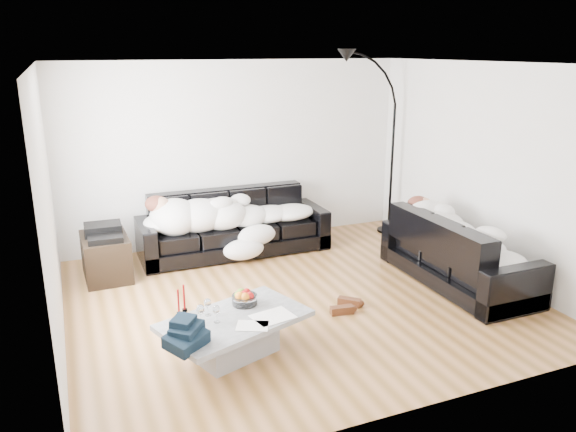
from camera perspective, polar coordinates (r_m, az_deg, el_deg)
name	(u,v)px	position (r m, az deg, el deg)	size (l,w,h in m)	color
ground	(298,298)	(6.50, 1.01, -8.33)	(5.00, 5.00, 0.00)	brown
wall_back	(237,153)	(8.13, -5.25, 6.36)	(5.00, 0.02, 2.60)	silver
wall_left	(49,213)	(5.60, -23.14, 0.32)	(0.02, 4.50, 2.60)	silver
wall_right	(483,170)	(7.40, 19.22, 4.46)	(0.02, 4.50, 2.60)	silver
ceiling	(299,63)	(5.89, 1.15, 15.24)	(5.00, 5.00, 0.00)	white
sofa_back	(234,223)	(7.80, -5.54, -0.74)	(2.58, 0.89, 0.84)	black
sofa_right	(459,250)	(7.06, 16.94, -3.34)	(2.07, 0.89, 0.84)	black
sleeper_back	(234,209)	(7.70, -5.47, 0.70)	(2.18, 0.75, 0.44)	white
sleeper_right	(460,233)	(6.99, 17.09, -1.66)	(1.77, 0.75, 0.43)	white
teal_cushion	(425,213)	(7.41, 13.70, 0.32)	(0.36, 0.30, 0.20)	#0A482E
coffee_table	(235,336)	(5.33, -5.37, -12.08)	(1.31, 0.77, 0.38)	#939699
fruit_bowl	(245,297)	(5.45, -4.44, -8.22)	(0.24, 0.24, 0.15)	white
wine_glass_a	(208,307)	(5.27, -8.16, -9.15)	(0.07, 0.07, 0.16)	white
wine_glass_b	(201,314)	(5.14, -8.87, -9.82)	(0.08, 0.08, 0.18)	white
wine_glass_c	(217,314)	(5.14, -7.26, -9.85)	(0.07, 0.07, 0.16)	white
candle_left	(178,302)	(5.31, -11.07, -8.61)	(0.05, 0.05, 0.25)	maroon
candle_right	(184,298)	(5.36, -10.51, -8.22)	(0.05, 0.05, 0.27)	maroon
newspaper_a	(273,316)	(5.23, -1.56, -10.14)	(0.37, 0.28, 0.01)	silver
newspaper_b	(252,325)	(5.07, -3.63, -11.04)	(0.28, 0.20, 0.01)	silver
navy_jacket	(181,326)	(4.80, -10.77, -10.92)	(0.34, 0.28, 0.17)	black
shoes	(345,306)	(6.24, 5.86, -9.06)	(0.43, 0.31, 0.10)	#472311
av_cabinet	(106,257)	(7.32, -17.99, -3.96)	(0.54, 0.78, 0.54)	black
stereo	(104,231)	(7.21, -18.23, -1.48)	(0.44, 0.34, 0.13)	black
floor_lamp	(392,155)	(8.64, 10.55, 6.10)	(0.87, 0.35, 2.41)	black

